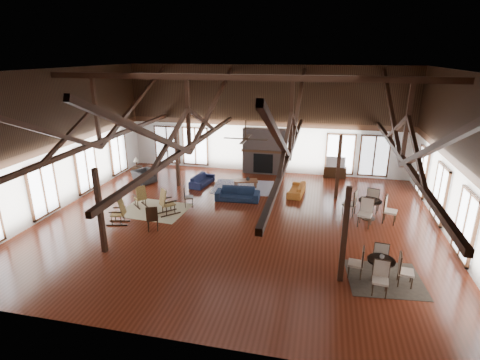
% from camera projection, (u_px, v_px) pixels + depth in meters
% --- Properties ---
extents(floor, '(16.00, 16.00, 0.00)m').
position_uv_depth(floor, '(238.00, 220.00, 15.54)').
color(floor, '#551F11').
rests_on(floor, ground).
extents(ceiling, '(16.00, 14.00, 0.02)m').
position_uv_depth(ceiling, '(238.00, 70.00, 13.60)').
color(ceiling, black).
rests_on(ceiling, wall_back).
extents(wall_back, '(16.00, 0.02, 6.00)m').
position_uv_depth(wall_back, '(266.00, 120.00, 21.03)').
color(wall_back, white).
rests_on(wall_back, floor).
extents(wall_front, '(16.00, 0.02, 6.00)m').
position_uv_depth(wall_front, '(167.00, 229.00, 8.10)').
color(wall_front, white).
rests_on(wall_front, floor).
extents(wall_left, '(0.02, 14.00, 6.00)m').
position_uv_depth(wall_left, '(59.00, 140.00, 16.21)').
color(wall_left, white).
rests_on(wall_left, floor).
extents(wall_right, '(0.02, 14.00, 6.00)m').
position_uv_depth(wall_right, '(463.00, 163.00, 12.92)').
color(wall_right, white).
rests_on(wall_right, floor).
extents(roof_truss, '(15.60, 14.07, 3.14)m').
position_uv_depth(roof_truss, '(238.00, 124.00, 14.24)').
color(roof_truss, black).
rests_on(roof_truss, wall_back).
extents(post_grid, '(8.16, 7.16, 3.05)m').
position_uv_depth(post_grid, '(238.00, 186.00, 15.05)').
color(post_grid, black).
rests_on(post_grid, floor).
extents(fireplace, '(2.50, 0.69, 2.60)m').
position_uv_depth(fireplace, '(264.00, 151.00, 21.28)').
color(fireplace, '#65534D').
rests_on(fireplace, floor).
extents(ceiling_fan, '(1.60, 1.60, 0.75)m').
position_uv_depth(ceiling_fan, '(246.00, 138.00, 13.30)').
color(ceiling_fan, black).
rests_on(ceiling_fan, roof_truss).
extents(sofa_navy_front, '(2.10, 0.93, 0.60)m').
position_uv_depth(sofa_navy_front, '(238.00, 194.00, 17.60)').
color(sofa_navy_front, '#142038').
rests_on(sofa_navy_front, floor).
extents(sofa_navy_left, '(1.84, 0.95, 0.51)m').
position_uv_depth(sofa_navy_left, '(202.00, 180.00, 19.67)').
color(sofa_navy_left, '#151A3B').
rests_on(sofa_navy_left, floor).
extents(sofa_orange, '(1.80, 0.84, 0.51)m').
position_uv_depth(sofa_orange, '(297.00, 189.00, 18.35)').
color(sofa_orange, '#B06122').
rests_on(sofa_orange, floor).
extents(coffee_table, '(1.31, 0.89, 0.46)m').
position_uv_depth(coffee_table, '(246.00, 181.00, 19.05)').
color(coffee_table, brown).
rests_on(coffee_table, floor).
extents(vase, '(0.20, 0.20, 0.20)m').
position_uv_depth(vase, '(248.00, 178.00, 18.96)').
color(vase, '#B2B2B2').
rests_on(vase, coffee_table).
extents(armchair, '(1.36, 1.30, 0.69)m').
position_uv_depth(armchair, '(144.00, 176.00, 20.00)').
color(armchair, '#2D2E30').
rests_on(armchair, floor).
extents(side_table_lamp, '(0.46, 0.46, 1.17)m').
position_uv_depth(side_table_lamp, '(137.00, 169.00, 20.82)').
color(side_table_lamp, black).
rests_on(side_table_lamp, floor).
extents(rocking_chair_a, '(0.86, 0.83, 1.01)m').
position_uv_depth(rocking_chair_a, '(141.00, 197.00, 16.77)').
color(rocking_chair_a, olive).
rests_on(rocking_chair_a, floor).
extents(rocking_chair_b, '(0.97, 0.98, 1.16)m').
position_uv_depth(rocking_chair_b, '(166.00, 202.00, 15.97)').
color(rocking_chair_b, olive).
rests_on(rocking_chair_b, floor).
extents(rocking_chair_c, '(0.92, 0.61, 1.09)m').
position_uv_depth(rocking_chair_c, '(120.00, 212.00, 15.11)').
color(rocking_chair_c, olive).
rests_on(rocking_chair_c, floor).
extents(side_chair_a, '(0.53, 0.53, 0.98)m').
position_uv_depth(side_chair_a, '(186.00, 195.00, 16.77)').
color(side_chair_a, black).
rests_on(side_chair_a, floor).
extents(side_chair_b, '(0.57, 0.57, 1.04)m').
position_uv_depth(side_chair_b, '(152.00, 216.00, 14.47)').
color(side_chair_b, black).
rests_on(side_chair_b, floor).
extents(cafe_table_near, '(1.94, 1.94, 0.99)m').
position_uv_depth(cafe_table_near, '(380.00, 266.00, 11.31)').
color(cafe_table_near, black).
rests_on(cafe_table_near, floor).
extents(cafe_table_far, '(2.23, 2.23, 1.14)m').
position_uv_depth(cafe_table_far, '(369.00, 206.00, 15.54)').
color(cafe_table_far, black).
rests_on(cafe_table_far, floor).
extents(cup_near, '(0.18, 0.18, 0.11)m').
position_uv_depth(cup_near, '(382.00, 257.00, 11.29)').
color(cup_near, '#B2B2B2').
rests_on(cup_near, cafe_table_near).
extents(cup_far, '(0.17, 0.17, 0.11)m').
position_uv_depth(cup_far, '(368.00, 200.00, 15.39)').
color(cup_far, '#B2B2B2').
rests_on(cup_far, cafe_table_far).
extents(tv_console, '(1.21, 0.45, 0.60)m').
position_uv_depth(tv_console, '(335.00, 172.00, 20.85)').
color(tv_console, black).
rests_on(tv_console, floor).
extents(television, '(1.04, 0.18, 0.59)m').
position_uv_depth(television, '(336.00, 162.00, 20.66)').
color(television, '#B2B2B2').
rests_on(television, tv_console).
extents(rug_tan, '(2.97, 2.42, 0.01)m').
position_uv_depth(rug_tan, '(154.00, 210.00, 16.56)').
color(rug_tan, tan).
rests_on(rug_tan, floor).
extents(rug_navy, '(3.25, 2.55, 0.01)m').
position_uv_depth(rug_navy, '(243.00, 187.00, 19.37)').
color(rug_navy, '#191743').
rests_on(rug_navy, floor).
extents(rug_dark, '(2.40, 2.22, 0.01)m').
position_uv_depth(rug_dark, '(384.00, 279.00, 11.53)').
color(rug_dark, black).
rests_on(rug_dark, floor).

